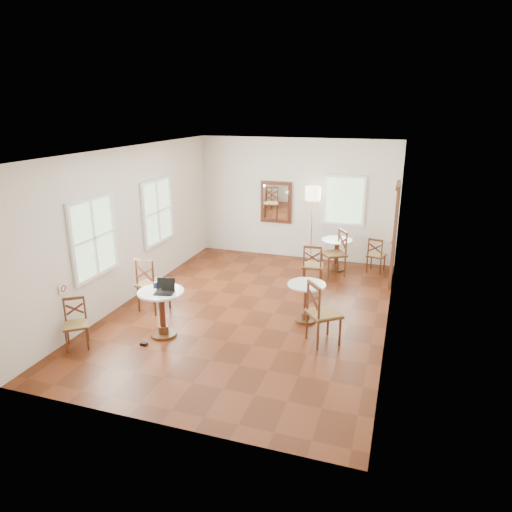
{
  "coord_description": "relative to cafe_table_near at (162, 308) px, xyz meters",
  "views": [
    {
      "loc": [
        2.6,
        -7.66,
        3.73
      ],
      "look_at": [
        0.0,
        0.3,
        1.0
      ],
      "focal_mm": 32.45,
      "sensor_mm": 36.0,
      "label": 1
    }
  ],
  "objects": [
    {
      "name": "chair_near_a",
      "position": [
        -0.68,
        0.85,
        0.04
      ],
      "size": [
        0.59,
        0.59,
        1.08
      ],
      "rotation": [
        0.0,
        0.0,
        2.93
      ],
      "color": "#4B2812",
      "rests_on": "ground"
    },
    {
      "name": "chair_near_b",
      "position": [
        -1.13,
        -0.77,
        -0.1
      ],
      "size": [
        0.52,
        0.52,
        0.81
      ],
      "rotation": [
        0.0,
        0.0,
        0.64
      ],
      "color": "#4B2812",
      "rests_on": "ground"
    },
    {
      "name": "navy_mug",
      "position": [
        -0.15,
        0.11,
        0.36
      ],
      "size": [
        0.12,
        0.08,
        0.1
      ],
      "color": "#101737",
      "rests_on": "cafe_table_near"
    },
    {
      "name": "chair_mid_b",
      "position": [
        2.6,
        0.59,
        0.02
      ],
      "size": [
        0.69,
        0.69,
        1.06
      ],
      "rotation": [
        0.0,
        0.0,
        2.24
      ],
      "color": "#4B2812",
      "rests_on": "ground"
    },
    {
      "name": "room_shell",
      "position": [
        1.04,
        1.69,
        1.39
      ],
      "size": [
        5.02,
        7.02,
        3.01
      ],
      "color": "silver",
      "rests_on": "ground"
    },
    {
      "name": "chair_back_a",
      "position": [
        3.18,
        4.35,
        -0.09
      ],
      "size": [
        0.46,
        0.46,
        0.84
      ],
      "rotation": [
        0.0,
        0.0,
        2.92
      ],
      "color": "#4B2812",
      "rests_on": "ground"
    },
    {
      "name": "floor_lamp",
      "position": [
        1.59,
        4.57,
        1.11
      ],
      "size": [
        0.37,
        0.37,
        1.9
      ],
      "color": "#BF8C3F",
      "rests_on": "ground"
    },
    {
      "name": "laptop",
      "position": [
        0.09,
        -0.02,
        0.36
      ],
      "size": [
        0.35,
        0.31,
        0.22
      ],
      "rotation": [
        0.0,
        0.0,
        0.19
      ],
      "color": "black",
      "rests_on": "cafe_table_near"
    },
    {
      "name": "chair_mid_a",
      "position": [
        1.94,
        3.03,
        -0.03
      ],
      "size": [
        0.48,
        0.48,
        0.94
      ],
      "rotation": [
        0.0,
        0.0,
        3.25
      ],
      "color": "#4B2812",
      "rests_on": "ground"
    },
    {
      "name": "cafe_table_mid",
      "position": [
        2.18,
        1.31,
        -0.06
      ],
      "size": [
        0.68,
        0.68,
        0.72
      ],
      "color": "#4B2812",
      "rests_on": "ground"
    },
    {
      "name": "mouse",
      "position": [
        -0.01,
        0.01,
        0.33
      ],
      "size": [
        0.1,
        0.08,
        0.03
      ],
      "primitive_type": "ellipsoid",
      "rotation": [
        0.0,
        0.0,
        0.39
      ],
      "color": "black",
      "rests_on": "cafe_table_near"
    },
    {
      "name": "cafe_table_near",
      "position": [
        0.0,
        0.0,
        0.0
      ],
      "size": [
        0.77,
        0.77,
        0.81
      ],
      "color": "#4B2812",
      "rests_on": "ground"
    },
    {
      "name": "ground",
      "position": [
        1.1,
        1.42,
        -0.5
      ],
      "size": [
        7.0,
        7.0,
        0.0
      ],
      "primitive_type": "plane",
      "color": "#57230E",
      "rests_on": "ground"
    },
    {
      "name": "power_adapter",
      "position": [
        -0.14,
        -0.41,
        -0.48
      ],
      "size": [
        0.11,
        0.07,
        0.05
      ],
      "primitive_type": "cube",
      "color": "black",
      "rests_on": "ground"
    },
    {
      "name": "cafe_table_back",
      "position": [
        2.27,
        4.21,
        -0.04
      ],
      "size": [
        0.71,
        0.71,
        0.76
      ],
      "color": "#4B2812",
      "rests_on": "ground"
    },
    {
      "name": "water_glass",
      "position": [
        0.05,
        -0.09,
        0.35
      ],
      "size": [
        0.05,
        0.05,
        0.09
      ],
      "primitive_type": "cylinder",
      "color": "white",
      "rests_on": "cafe_table_near"
    },
    {
      "name": "chair_back_b",
      "position": [
        2.29,
        3.86,
        0.02
      ],
      "size": [
        0.67,
        0.67,
        1.06
      ],
      "rotation": [
        0.0,
        0.0,
        -1.0
      ],
      "color": "#4B2812",
      "rests_on": "ground"
    }
  ]
}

